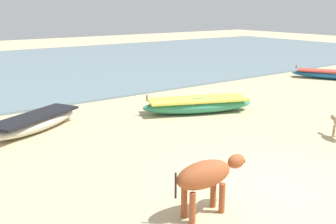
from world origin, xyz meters
The scene contains 5 objects.
ground centered at (0.00, 0.00, 0.00)m, with size 80.00×80.00×0.00m, color #CCB789.
sea_water centered at (0.00, 18.95, 0.04)m, with size 60.00×20.00×0.08m, color slate.
fishing_boat_0 centered at (2.49, 5.44, 0.27)m, with size 3.93×2.44×0.70m.
fishing_boat_2 centered at (-2.65, 6.69, 0.26)m, with size 3.27×2.34×0.67m.
cow_adult_rust centered at (-1.77, 0.17, 0.72)m, with size 1.54×0.50×1.00m.
Camera 1 is at (-5.91, -4.42, 3.52)m, focal length 41.66 mm.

